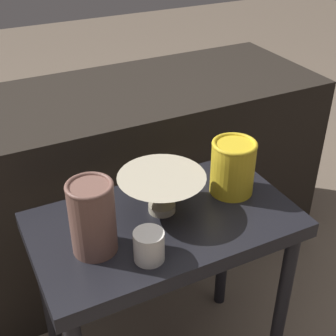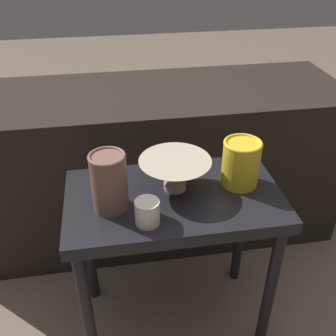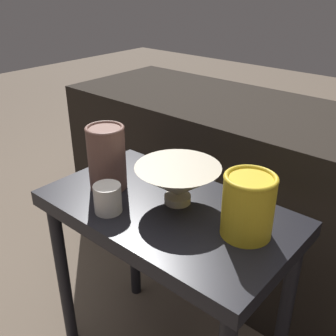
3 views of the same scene
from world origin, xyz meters
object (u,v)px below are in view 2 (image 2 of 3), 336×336
Objects in this scene: vase_textured_left at (109,181)px; vase_colorful_right at (241,162)px; bowl at (175,172)px; cup at (147,212)px.

vase_textured_left reaches higher than vase_colorful_right.
cup is (-0.10, -0.14, -0.02)m from bowl.
vase_textured_left is 0.13m from cup.
bowl is at bearing 178.74° from vase_colorful_right.
vase_colorful_right is at bearing 24.77° from cup.
vase_textured_left is 2.43× the size of cup.
vase_textured_left is (-0.19, -0.06, 0.03)m from bowl.
bowl is 0.20m from vase_colorful_right.
vase_colorful_right reaches higher than cup.
vase_textured_left is 0.39m from vase_colorful_right.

